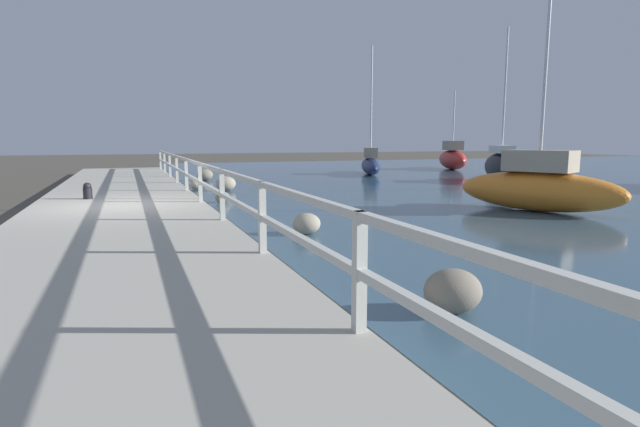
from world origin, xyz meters
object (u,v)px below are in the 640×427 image
at_px(sailboat_orange, 538,187).
at_px(mooring_bollard, 88,191).
at_px(sailboat_red, 452,158).
at_px(sailboat_black, 501,165).
at_px(sailboat_navy, 370,164).

bearing_deg(sailboat_orange, mooring_bollard, 133.46).
bearing_deg(sailboat_orange, sailboat_red, 35.75).
relative_size(mooring_bollard, sailboat_orange, 0.07).
xyz_separation_m(sailboat_black, sailboat_navy, (-3.39, 6.81, -0.19)).
relative_size(mooring_bollard, sailboat_black, 0.07).
xyz_separation_m(sailboat_orange, sailboat_red, (9.75, 17.40, 0.09)).
distance_m(sailboat_orange, sailboat_red, 19.95).
relative_size(sailboat_orange, sailboat_red, 1.24).
bearing_deg(sailboat_navy, sailboat_orange, -76.92).
relative_size(sailboat_black, sailboat_orange, 1.06).
bearing_deg(sailboat_black, sailboat_navy, 140.44).
height_order(sailboat_black, sailboat_navy, sailboat_navy).
bearing_deg(sailboat_navy, sailboat_black, -41.20).
bearing_deg(sailboat_navy, sailboat_red, 40.40).
bearing_deg(sailboat_red, sailboat_black, -91.29).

